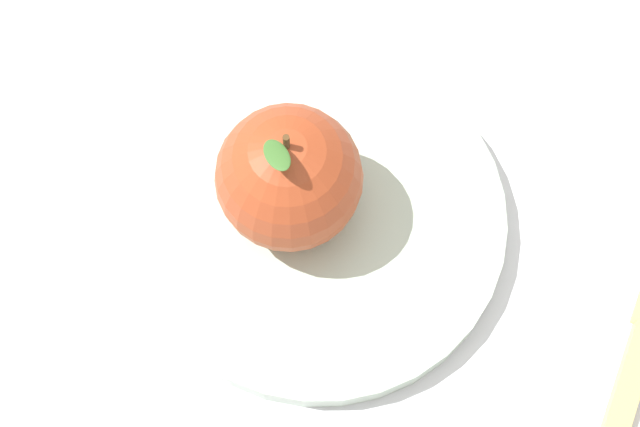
# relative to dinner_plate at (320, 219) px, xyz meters

# --- Properties ---
(ground_plane) EXTENTS (2.40, 2.40, 0.00)m
(ground_plane) POSITION_rel_dinner_plate_xyz_m (-0.02, 0.05, -0.01)
(ground_plane) COLOR silver
(dinner_plate) EXTENTS (0.22, 0.22, 0.02)m
(dinner_plate) POSITION_rel_dinner_plate_xyz_m (0.00, 0.00, 0.00)
(dinner_plate) COLOR #B2C6B2
(dinner_plate) RESTS_ON ground_plane
(apple) EXTENTS (0.08, 0.08, 0.10)m
(apple) POSITION_rel_dinner_plate_xyz_m (0.00, -0.02, 0.05)
(apple) COLOR #9E3D1E
(apple) RESTS_ON dinner_plate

